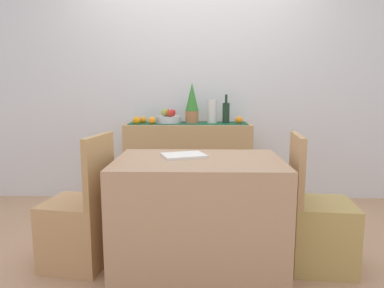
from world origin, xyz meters
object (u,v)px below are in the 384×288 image
Objects in this scene: dining_table at (198,213)px; sideboard_console at (188,164)px; open_book at (184,155)px; potted_plant at (192,103)px; ceramic_vase at (212,112)px; chair_near_window at (79,227)px; chair_by_corner at (319,229)px; wine_bottle at (226,113)px; fruit_bowl at (168,119)px.

sideboard_console is at bearing 94.72° from dining_table.
sideboard_console is 4.51× the size of open_book.
potted_plant is 1.46m from dining_table.
dining_table is (0.11, -1.29, -0.05)m from sideboard_console.
sideboard_console is 0.59m from ceramic_vase.
ceramic_vase is at bearing 0.00° from sideboard_console.
chair_near_window reaches higher than dining_table.
dining_table is 1.21× the size of chair_by_corner.
dining_table is 0.82m from chair_by_corner.
open_book is at bearing -89.70° from sideboard_console.
sideboard_console is at bearing 180.00° from wine_bottle.
ceramic_vase is at bearing 84.03° from dining_table.
wine_bottle is at bearing 112.50° from chair_by_corner.
fruit_bowl is 0.62× the size of potted_plant.
sideboard_console is at bearing 180.00° from potted_plant.
dining_table is 0.82m from chair_near_window.
potted_plant reaches higher than chair_by_corner.
chair_near_window is at bearing -126.12° from ceramic_vase.
ceramic_vase is at bearing 0.00° from potted_plant.
open_book is (-0.24, -1.22, -0.22)m from ceramic_vase.
sideboard_console is 1.26m from open_book.
sideboard_console reaches higher than open_book.
wine_bottle is (0.58, 0.00, 0.07)m from fruit_bowl.
sideboard_console is 1.59m from chair_by_corner.
chair_by_corner reaches higher than open_book.
potted_plant is at bearing 124.21° from chair_by_corner.
sideboard_console is at bearing 61.50° from chair_near_window.
ceramic_vase reaches higher than dining_table.
wine_bottle reaches higher than chair_by_corner.
fruit_bowl is at bearing 180.00° from wine_bottle.
chair_near_window is at bearing -111.22° from fruit_bowl.
dining_table is (-0.14, -1.29, -0.60)m from ceramic_vase.
wine_bottle is 0.71× the size of potted_plant.
chair_near_window reaches higher than open_book.
chair_by_corner is at bearing -67.50° from wine_bottle.
fruit_bowl is 1.82m from chair_by_corner.
chair_by_corner is (1.12, -1.29, -0.62)m from fruit_bowl.
ceramic_vase is 0.26× the size of chair_near_window.
chair_near_window is (-1.09, -1.30, -0.69)m from wine_bottle.
fruit_bowl is 0.28× the size of chair_near_window.
fruit_bowl is 1.24m from open_book.
chair_near_window is (-0.71, -0.08, -0.48)m from open_book.
chair_near_window is at bearing -119.82° from potted_plant.
fruit_bowl is 1.43m from dining_table.
potted_plant reaches higher than chair_near_window.
wine_bottle is (0.38, 0.00, 0.53)m from sideboard_console.
open_book is (-0.38, -1.22, -0.21)m from wine_bottle.
chair_near_window is at bearing -118.50° from sideboard_console.
chair_near_window is (-0.50, -1.30, -0.62)m from fruit_bowl.
fruit_bowl is 0.45m from ceramic_vase.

